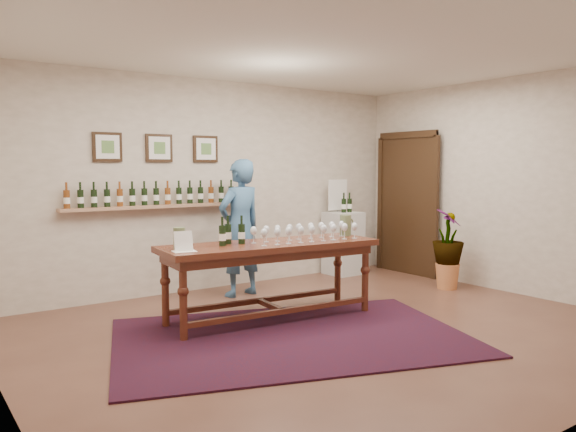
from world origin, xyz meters
TOP-DOWN VIEW (x-y plane):
  - ground at (0.00, 0.00)m, footprint 6.00×6.00m
  - room_shell at (2.11, 1.86)m, footprint 6.00×6.00m
  - rug at (-0.50, 0.04)m, footprint 3.86×3.17m
  - tasting_table at (-0.30, 0.70)m, footprint 2.42×0.96m
  - table_glasses at (0.10, 0.61)m, footprint 1.36×0.40m
  - table_bottles at (-0.72, 0.83)m, footprint 0.29×0.18m
  - pitcher_left at (-1.29, 0.82)m, footprint 0.14×0.14m
  - pitcher_right at (0.76, 0.70)m, footprint 0.16×0.16m
  - menu_card at (-1.33, 0.66)m, footprint 0.24×0.19m
  - display_pedestal at (2.05, 2.21)m, footprint 0.50×0.50m
  - pedestal_bottles at (2.06, 2.16)m, footprint 0.30×0.09m
  - info_sign at (2.04, 2.35)m, footprint 0.38×0.03m
  - potted_plant at (2.50, 0.59)m, footprint 0.69×0.69m
  - person at (0.01, 1.87)m, footprint 0.69×0.51m

SIDE VIEW (x-z plane):
  - ground at x=0.00m, z-range 0.00..0.00m
  - rug at x=-0.50m, z-range 0.00..0.02m
  - display_pedestal at x=2.05m, z-range 0.00..0.95m
  - potted_plant at x=2.50m, z-range 0.08..1.01m
  - tasting_table at x=-0.30m, z-range 0.29..1.13m
  - person at x=0.01m, z-range 0.00..1.74m
  - table_glasses at x=0.10m, z-range 0.84..1.02m
  - menu_card at x=-1.33m, z-range 0.84..1.03m
  - pitcher_left at x=-1.29m, z-range 0.84..1.05m
  - pitcher_right at x=0.76m, z-range 0.84..1.08m
  - table_bottles at x=-0.72m, z-range 0.84..1.14m
  - pedestal_bottles at x=2.06m, z-range 0.95..1.25m
  - room_shell at x=2.11m, z-range -1.88..4.12m
  - info_sign at x=2.04m, z-range 0.95..1.47m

